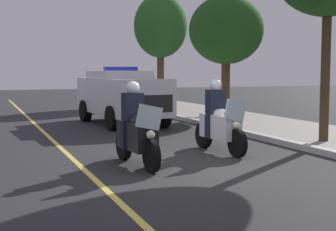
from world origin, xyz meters
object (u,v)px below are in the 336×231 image
Objects in this scene: police_motorcycle_lead_left at (136,131)px; tree_behind_suv at (161,27)px; police_suv at (122,94)px; tree_far_back at (226,30)px; police_motorcycle_lead_right at (219,123)px.

tree_behind_suv reaches higher than police_motorcycle_lead_left.
tree_far_back is at bearing 107.67° from police_suv.
tree_far_back is at bearing 142.94° from police_motorcycle_lead_left.
tree_behind_suv reaches higher than police_motorcycle_lead_right.
police_suv reaches higher than police_motorcycle_lead_left.
police_motorcycle_lead_right is at bearing -28.75° from tree_far_back.
tree_behind_suv reaches higher than tree_far_back.
police_motorcycle_lead_right is 16.81m from tree_behind_suv.
police_suv is (-7.43, 1.81, 0.37)m from police_motorcycle_lead_left.
police_motorcycle_lead_right is 0.43× the size of police_suv.
tree_far_back reaches higher than police_suv.
police_suv is 0.83× the size of tree_behind_suv.
police_suv is 5.82m from tree_far_back.
police_motorcycle_lead_right is at bearing 109.07° from police_motorcycle_lead_left.
tree_behind_suv is (-7.58, -0.11, 0.76)m from tree_far_back.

